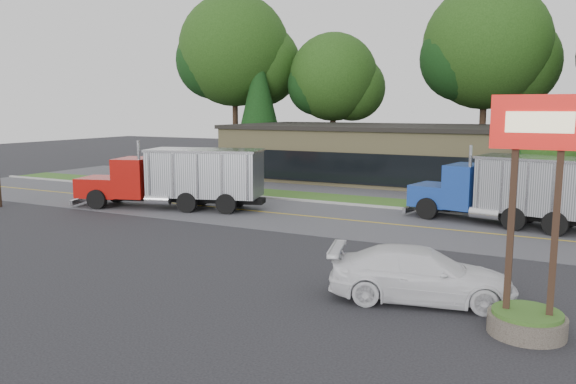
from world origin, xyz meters
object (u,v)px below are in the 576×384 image
Objects in this scene: dump_truck_red at (180,177)px; dump_truck_blue at (509,188)px; bilo_sign at (531,256)px; rally_car at (421,274)px.

dump_truck_red is 17.29m from dump_truck_blue.
bilo_sign is 21.49m from dump_truck_red.
bilo_sign is at bearing 109.31° from dump_truck_blue.
bilo_sign is 14.08m from dump_truck_blue.
dump_truck_blue reaches higher than rally_car.
bilo_sign reaches higher than dump_truck_red.
bilo_sign reaches higher than rally_car.
dump_truck_blue is at bearing 97.83° from bilo_sign.
dump_truck_red is at bearing 45.82° from rally_car.
dump_truck_red and dump_truck_blue have the same top height.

